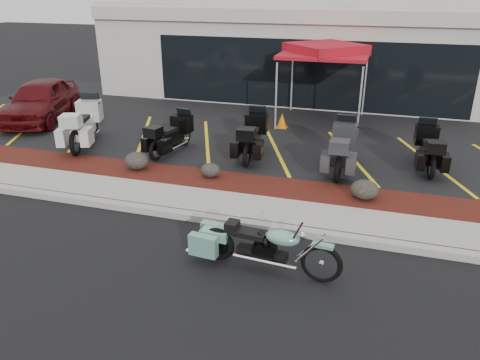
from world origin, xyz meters
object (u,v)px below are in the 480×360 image
(touring_white, at_px, (92,115))
(popup_canopy, at_px, (325,51))
(traffic_cone, at_px, (282,120))
(parked_car, at_px, (41,100))
(hero_cruiser, at_px, (322,258))

(touring_white, xyz_separation_m, popup_canopy, (6.76, 3.90, 1.73))
(traffic_cone, distance_m, popup_canopy, 2.74)
(traffic_cone, bearing_deg, popup_canopy, 43.79)
(touring_white, distance_m, parked_car, 3.11)
(traffic_cone, bearing_deg, parked_car, -169.43)
(parked_car, xyz_separation_m, traffic_cone, (8.47, 1.58, -0.48))
(hero_cruiser, xyz_separation_m, touring_white, (-8.10, 5.64, 0.40))
(traffic_cone, bearing_deg, touring_white, -153.60)
(popup_canopy, bearing_deg, touring_white, -130.08)
(parked_car, bearing_deg, popup_canopy, -1.38)
(touring_white, height_order, popup_canopy, popup_canopy)
(touring_white, bearing_deg, popup_canopy, -77.65)
(hero_cruiser, bearing_deg, popup_canopy, 102.85)
(hero_cruiser, distance_m, traffic_cone, 8.78)
(touring_white, bearing_deg, hero_cruiser, -142.47)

